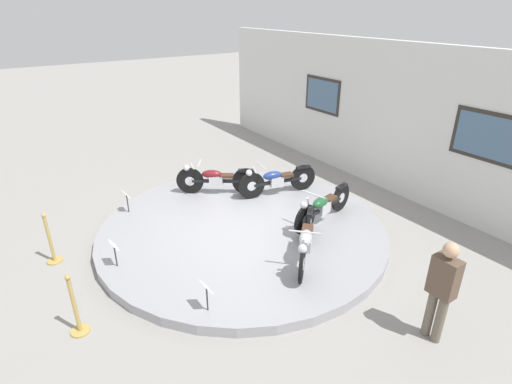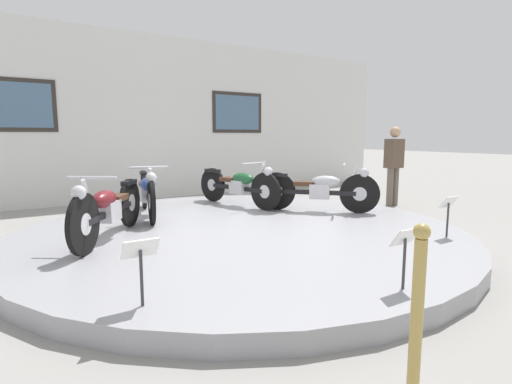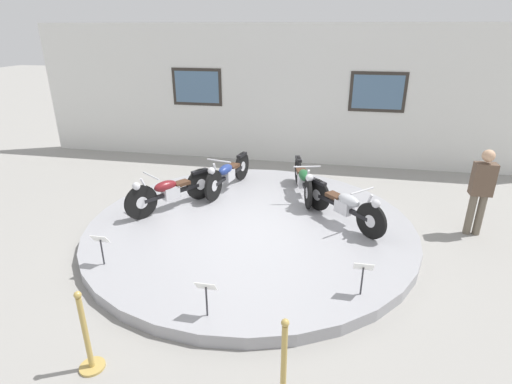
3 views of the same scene
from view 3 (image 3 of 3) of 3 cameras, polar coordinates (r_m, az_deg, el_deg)
The scene contains 13 objects.
ground_plane at distance 7.47m, azimuth -0.75°, elevation -5.63°, with size 60.00×60.00×0.00m, color gray.
display_platform at distance 7.42m, azimuth -0.76°, elevation -4.99°, with size 5.94×5.94×0.19m, color #99999E.
back_wall at distance 11.02m, azimuth 4.02°, elevation 13.56°, with size 14.00×0.22×3.63m.
motorcycle_maroon at distance 7.94m, azimuth -12.14°, elevation 0.25°, with size 1.19×1.68×0.80m.
motorcycle_blue at distance 8.72m, azimuth -4.06°, elevation 2.71°, with size 0.60×1.97×0.80m.
motorcycle_green at distance 8.46m, azimuth 6.75°, elevation 1.92°, with size 0.63×1.94×0.79m.
motorcycle_silver at distance 7.35m, azimuth 12.52°, elevation -1.73°, with size 1.42×1.46×0.79m.
info_placard_front_left at distance 6.40m, azimuth -21.30°, elevation -6.80°, with size 0.26×0.11×0.51m.
info_placard_front_centre at distance 5.03m, azimuth -7.15°, elevation -13.84°, with size 0.26×0.11×0.51m.
info_placard_front_right at distance 5.52m, azimuth 15.05°, elevation -10.85°, with size 0.26×0.11×0.51m.
visitor_standing at distance 8.05m, azimuth 29.47°, elevation 0.47°, with size 0.36×0.22×1.60m.
stanchion_post_left_of_entry at distance 4.97m, azimuth -22.91°, elevation -19.33°, with size 0.28×0.28×1.02m.
stanchion_post_right_of_entry at distance 4.34m, azimuth 3.94°, elevation -24.58°, with size 0.28×0.28×1.02m.
Camera 3 is at (1.38, -6.44, 3.52)m, focal length 28.00 mm.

